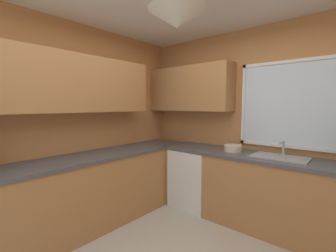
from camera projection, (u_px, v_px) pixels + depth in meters
name	position (u px, v px, depth m)	size (l,w,h in m)	color
room_shell	(176.00, 84.00, 2.30)	(3.66, 3.73, 2.66)	#C6844C
counter_run_left	(84.00, 193.00, 2.80)	(0.65, 3.34, 0.92)	#AD7542
counter_run_back	(264.00, 192.00, 2.85)	(2.75, 0.65, 0.92)	#AD7542
dishwasher	(195.00, 178.00, 3.48)	(0.60, 0.60, 0.87)	white
sink_assembly	(280.00, 157.00, 2.70)	(0.62, 0.40, 0.19)	#9EA0A5
bowl	(233.00, 148.00, 3.08)	(0.23, 0.23, 0.09)	beige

